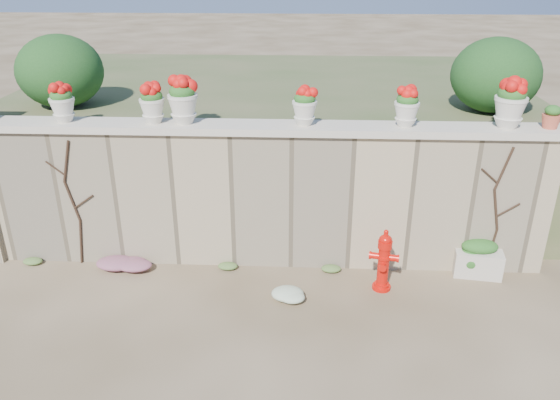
# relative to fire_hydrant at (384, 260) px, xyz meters

# --- Properties ---
(ground) EXTENTS (80.00, 80.00, 0.00)m
(ground) POSITION_rel_fire_hydrant_xyz_m (-1.67, -1.10, -0.45)
(ground) COLOR #4E3C27
(ground) RESTS_ON ground
(stone_wall) EXTENTS (8.00, 0.40, 2.00)m
(stone_wall) POSITION_rel_fire_hydrant_xyz_m (-1.67, 0.70, 0.55)
(stone_wall) COLOR tan
(stone_wall) RESTS_ON ground
(wall_cap) EXTENTS (8.10, 0.52, 0.10)m
(wall_cap) POSITION_rel_fire_hydrant_xyz_m (-1.67, 0.70, 1.60)
(wall_cap) COLOR beige
(wall_cap) RESTS_ON stone_wall
(raised_fill) EXTENTS (9.00, 6.00, 2.00)m
(raised_fill) POSITION_rel_fire_hydrant_xyz_m (-1.67, 3.90, 0.55)
(raised_fill) COLOR #384C23
(raised_fill) RESTS_ON ground
(back_shrub_left) EXTENTS (1.30, 1.30, 1.10)m
(back_shrub_left) POSITION_rel_fire_hydrant_xyz_m (-4.87, 1.90, 2.10)
(back_shrub_left) COLOR #143814
(back_shrub_left) RESTS_ON raised_fill
(back_shrub_right) EXTENTS (1.30, 1.30, 1.10)m
(back_shrub_right) POSITION_rel_fire_hydrant_xyz_m (1.73, 1.90, 2.10)
(back_shrub_right) COLOR #143814
(back_shrub_right) RESTS_ON raised_fill
(vine_left) EXTENTS (0.60, 0.04, 1.91)m
(vine_left) POSITION_rel_fire_hydrant_xyz_m (-4.35, 0.48, 0.54)
(vine_left) COLOR black
(vine_left) RESTS_ON ground
(vine_right) EXTENTS (0.60, 0.04, 1.91)m
(vine_right) POSITION_rel_fire_hydrant_xyz_m (1.55, 0.48, 0.54)
(vine_right) COLOR black
(vine_right) RESTS_ON ground
(fire_hydrant) EXTENTS (0.39, 0.28, 0.89)m
(fire_hydrant) POSITION_rel_fire_hydrant_xyz_m (0.00, 0.00, 0.00)
(fire_hydrant) COLOR red
(fire_hydrant) RESTS_ON ground
(planter_box) EXTENTS (0.70, 0.47, 0.54)m
(planter_box) POSITION_rel_fire_hydrant_xyz_m (1.40, 0.45, -0.20)
(planter_box) COLOR beige
(planter_box) RESTS_ON ground
(green_shrub) EXTENTS (0.55, 0.50, 0.52)m
(green_shrub) POSITION_rel_fire_hydrant_xyz_m (1.27, 0.42, -0.19)
(green_shrub) COLOR #1E5119
(green_shrub) RESTS_ON ground
(magenta_clump) EXTENTS (0.87, 0.58, 0.23)m
(magenta_clump) POSITION_rel_fire_hydrant_xyz_m (-3.65, 0.27, -0.33)
(magenta_clump) COLOR #BB2586
(magenta_clump) RESTS_ON ground
(white_flowers) EXTENTS (0.54, 0.44, 0.20)m
(white_flowers) POSITION_rel_fire_hydrant_xyz_m (-1.24, -0.36, -0.35)
(white_flowers) COLOR white
(white_flowers) RESTS_ON ground
(urn_pot_0) EXTENTS (0.33, 0.33, 0.52)m
(urn_pot_0) POSITION_rel_fire_hydrant_xyz_m (-4.37, 0.70, 1.91)
(urn_pot_0) COLOR beige
(urn_pot_0) RESTS_ON wall_cap
(urn_pot_1) EXTENTS (0.34, 0.34, 0.53)m
(urn_pot_1) POSITION_rel_fire_hydrant_xyz_m (-3.14, 0.70, 1.91)
(urn_pot_1) COLOR beige
(urn_pot_1) RESTS_ON wall_cap
(urn_pot_2) EXTENTS (0.40, 0.40, 0.63)m
(urn_pot_2) POSITION_rel_fire_hydrant_xyz_m (-2.72, 0.70, 1.96)
(urn_pot_2) COLOR beige
(urn_pot_2) RESTS_ON wall_cap
(urn_pot_3) EXTENTS (0.33, 0.33, 0.52)m
(urn_pot_3) POSITION_rel_fire_hydrant_xyz_m (-1.10, 0.70, 1.91)
(urn_pot_3) COLOR beige
(urn_pot_3) RESTS_ON wall_cap
(urn_pot_4) EXTENTS (0.33, 0.33, 0.52)m
(urn_pot_4) POSITION_rel_fire_hydrant_xyz_m (0.24, 0.70, 1.91)
(urn_pot_4) COLOR beige
(urn_pot_4) RESTS_ON wall_cap
(urn_pot_5) EXTENTS (0.42, 0.42, 0.66)m
(urn_pot_5) POSITION_rel_fire_hydrant_xyz_m (1.57, 0.70, 1.97)
(urn_pot_5) COLOR beige
(urn_pot_5) RESTS_ON wall_cap
(terracotta_pot) EXTENTS (0.25, 0.25, 0.30)m
(terracotta_pot) POSITION_rel_fire_hydrant_xyz_m (2.13, 0.70, 1.79)
(terracotta_pot) COLOR #BC5039
(terracotta_pot) RESTS_ON wall_cap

